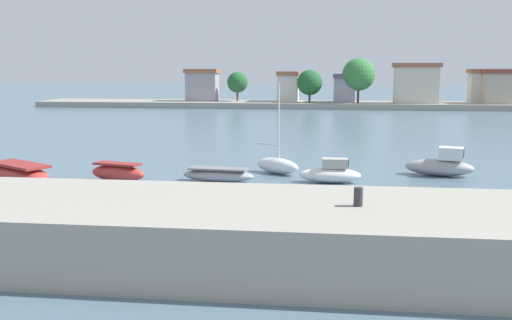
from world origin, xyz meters
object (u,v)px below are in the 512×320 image
moored_boat_1 (118,172)px  moored_boat_0 (20,173)px  moored_boat_2 (218,175)px  mooring_buoy_0 (174,187)px  moored_boat_4 (331,173)px  moored_boat_3 (277,165)px  moored_boat_5 (441,165)px  mooring_bollard (358,197)px

moored_boat_1 → moored_boat_0: bearing=-159.2°
moored_boat_2 → mooring_buoy_0: (-2.02, -2.55, -0.25)m
moored_boat_1 → moored_boat_4: size_ratio=1.03×
moored_boat_1 → moored_boat_3: size_ratio=0.65×
moored_boat_0 → moored_boat_5: moored_boat_5 is taller
mooring_bollard → moored_boat_4: (-0.92, 15.30, -1.97)m
mooring_buoy_0 → mooring_bollard: bearing=-51.7°
moored_boat_2 → moored_boat_4: bearing=9.5°
moored_boat_4 → mooring_buoy_0: (-8.73, -3.08, -0.40)m
moored_boat_0 → moored_boat_2: moored_boat_0 is taller
moored_boat_2 → moored_boat_4: 6.73m
moored_boat_1 → mooring_bollard: bearing=-31.6°
moored_boat_0 → mooring_buoy_0: (9.83, -1.12, -0.37)m
moored_boat_5 → mooring_buoy_0: bearing=-145.2°
moored_boat_0 → moored_boat_1: (5.86, 0.68, 0.03)m
mooring_bollard → moored_boat_0: size_ratio=0.11×
moored_boat_3 → moored_boat_1: bearing=-123.0°
moored_boat_5 → mooring_buoy_0: (-15.63, -6.22, -0.52)m
moored_boat_3 → moored_boat_4: moored_boat_3 is taller
moored_boat_1 → moored_boat_5: bearing=26.9°
moored_boat_0 → moored_boat_1: size_ratio=1.48×
mooring_bollard → mooring_buoy_0: bearing=128.3°
mooring_bollard → moored_boat_1: (-13.62, 14.02, -1.97)m
moored_boat_5 → moored_boat_1: bearing=-154.2°
mooring_bollard → mooring_buoy_0: (-9.65, 12.22, -2.37)m
moored_boat_1 → moored_boat_2: size_ratio=0.84×
moored_boat_4 → mooring_buoy_0: moored_boat_4 is taller
mooring_bollard → moored_boat_1: size_ratio=0.17×
moored_boat_5 → moored_boat_4: bearing=-142.5°
moored_boat_1 → moored_boat_4: moored_boat_4 is taller
moored_boat_0 → moored_boat_5: bearing=42.6°
moored_boat_3 → moored_boat_5: (10.35, 0.51, 0.13)m
mooring_bollard → moored_boat_4: 15.45m
moored_boat_5 → mooring_bollard: bearing=-94.9°
moored_boat_0 → moored_boat_1: 5.90m
moored_boat_3 → mooring_bollard: bearing=-42.2°
moored_boat_0 → moored_boat_3: size_ratio=0.97×
moored_boat_2 → moored_boat_0: bearing=-168.2°
moored_boat_2 → mooring_buoy_0: moored_boat_2 is taller
moored_boat_0 → moored_boat_2: 11.94m
moored_boat_5 → moored_boat_0: bearing=-155.6°
mooring_bollard → mooring_buoy_0: 15.75m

